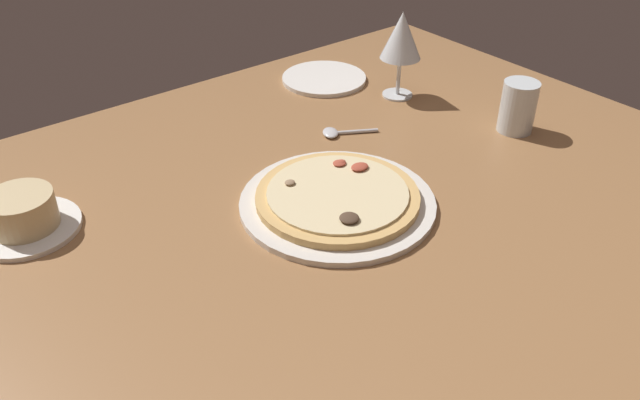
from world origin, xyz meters
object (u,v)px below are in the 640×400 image
at_px(ramekin_on_saucer, 23,216).
at_px(water_glass, 518,110).
at_px(side_plate, 324,78).
at_px(pizza_main, 338,199).
at_px(spoon, 337,132).
at_px(wine_glass_far, 401,38).

xyz_separation_m(ramekin_on_saucer, water_glass, (0.80, -0.25, 0.02)).
relative_size(ramekin_on_saucer, water_glass, 1.63).
bearing_deg(side_plate, pizza_main, -126.14).
relative_size(side_plate, spoon, 1.79).
bearing_deg(ramekin_on_saucer, side_plate, 12.47).
distance_m(wine_glass_far, water_glass, 0.26).
distance_m(pizza_main, water_glass, 0.41).
distance_m(ramekin_on_saucer, wine_glass_far, 0.75).
xyz_separation_m(ramekin_on_saucer, side_plate, (0.67, 0.15, -0.02)).
distance_m(pizza_main, side_plate, 0.47).
height_order(pizza_main, wine_glass_far, wine_glass_far).
xyz_separation_m(wine_glass_far, side_plate, (-0.07, 0.15, -0.12)).
xyz_separation_m(ramekin_on_saucer, spoon, (0.54, -0.06, -0.02)).
xyz_separation_m(pizza_main, spoon, (0.14, 0.18, -0.01)).
bearing_deg(pizza_main, spoon, 50.56).
distance_m(side_plate, spoon, 0.24).
bearing_deg(pizza_main, water_glass, -2.03).
bearing_deg(pizza_main, ramekin_on_saucer, 149.48).
bearing_deg(ramekin_on_saucer, wine_glass_far, -0.27).
bearing_deg(water_glass, ramekin_on_saucer, 163.00).
relative_size(pizza_main, ramekin_on_saucer, 1.95).
bearing_deg(spoon, pizza_main, -129.44).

